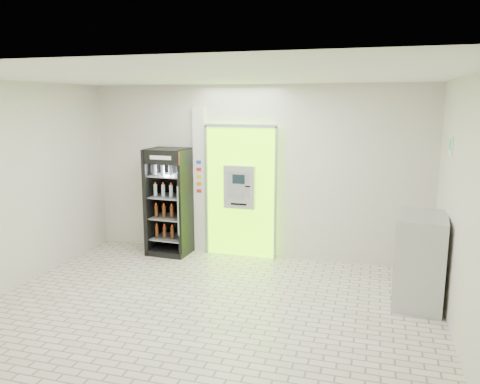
% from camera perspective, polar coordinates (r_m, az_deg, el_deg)
% --- Properties ---
extents(ground, '(6.00, 6.00, 0.00)m').
position_cam_1_polar(ground, '(6.31, -4.34, -14.46)').
color(ground, beige).
rests_on(ground, ground).
extents(room_shell, '(6.00, 6.00, 6.00)m').
position_cam_1_polar(room_shell, '(5.76, -4.61, 2.32)').
color(room_shell, beige).
rests_on(room_shell, ground).
extents(atm_assembly, '(1.30, 0.24, 2.33)m').
position_cam_1_polar(atm_assembly, '(8.20, 0.13, 0.17)').
color(atm_assembly, '#77F000').
rests_on(atm_assembly, ground).
extents(pillar, '(0.22, 0.11, 2.60)m').
position_cam_1_polar(pillar, '(8.45, -4.89, 1.34)').
color(pillar, silver).
rests_on(pillar, ground).
extents(beverage_cooler, '(0.74, 0.70, 1.90)m').
position_cam_1_polar(beverage_cooler, '(8.47, -8.51, -1.40)').
color(beverage_cooler, black).
rests_on(beverage_cooler, ground).
extents(steel_cabinet, '(0.71, 0.98, 1.23)m').
position_cam_1_polar(steel_cabinet, '(6.78, 21.09, -7.72)').
color(steel_cabinet, '#ABAEB3').
rests_on(steel_cabinet, ground).
extents(exit_sign, '(0.02, 0.22, 0.26)m').
position_cam_1_polar(exit_sign, '(6.82, 24.32, 5.09)').
color(exit_sign, white).
rests_on(exit_sign, room_shell).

